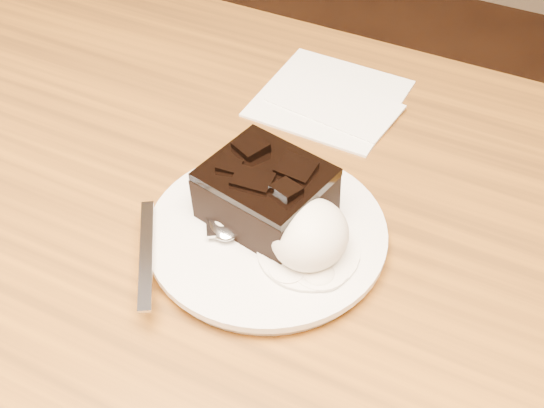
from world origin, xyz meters
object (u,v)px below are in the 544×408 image
at_px(brownie, 266,196).
at_px(spoon, 225,223).
at_px(plate, 267,236).
at_px(ice_cream_scoop, 309,234).
at_px(napkin, 330,97).

xyz_separation_m(brownie, spoon, (-0.02, -0.03, -0.02)).
height_order(plate, brownie, brownie).
relative_size(plate, brownie, 2.14).
xyz_separation_m(plate, brownie, (-0.01, 0.02, 0.03)).
relative_size(ice_cream_scoop, napkin, 0.47).
bearing_deg(ice_cream_scoop, brownie, 154.85).
xyz_separation_m(ice_cream_scoop, spoon, (-0.08, -0.01, -0.02)).
bearing_deg(plate, spoon, -155.93).
xyz_separation_m(plate, spoon, (-0.03, -0.02, 0.01)).
distance_m(brownie, ice_cream_scoop, 0.06).
distance_m(plate, brownie, 0.04).
xyz_separation_m(brownie, ice_cream_scoop, (0.05, -0.03, 0.00)).
relative_size(plate, spoon, 1.18).
height_order(plate, napkin, plate).
bearing_deg(spoon, plate, -8.69).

